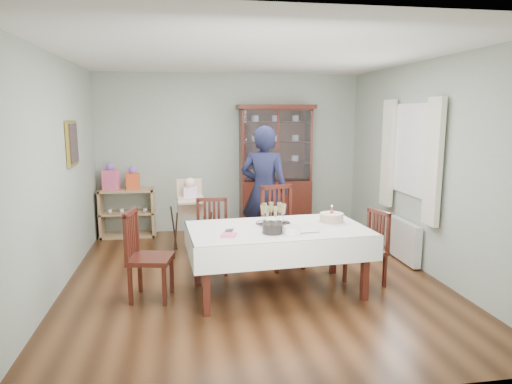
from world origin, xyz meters
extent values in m
plane|color=#593319|center=(0.00, 0.00, 0.00)|extent=(5.00, 5.00, 0.00)
plane|color=#9EAA99|center=(0.00, 2.50, 1.35)|extent=(4.50, 0.00, 4.50)
plane|color=#9EAA99|center=(-2.25, 0.00, 1.35)|extent=(0.00, 5.00, 5.00)
plane|color=#9EAA99|center=(2.25, 0.00, 1.35)|extent=(0.00, 5.00, 5.00)
plane|color=white|center=(0.00, 0.00, 2.70)|extent=(5.00, 5.00, 0.00)
cube|color=#441811|center=(0.21, -0.49, 0.72)|extent=(1.97, 1.18, 0.06)
cube|color=silver|center=(0.21, -0.49, 0.76)|extent=(2.07, 1.28, 0.01)
cube|color=#441811|center=(0.75, 2.26, 0.45)|extent=(1.20, 0.45, 0.90)
cube|color=white|center=(0.75, 2.07, 1.50)|extent=(1.12, 0.01, 1.16)
cube|color=#441811|center=(0.75, 2.26, 2.14)|extent=(1.30, 0.48, 0.07)
cube|color=tan|center=(-1.75, 2.28, 0.02)|extent=(0.90, 0.38, 0.04)
cube|color=tan|center=(-1.75, 2.28, 0.40)|extent=(0.90, 0.38, 0.03)
cube|color=tan|center=(-1.75, 2.28, 0.78)|extent=(0.90, 0.38, 0.04)
cube|color=tan|center=(-2.17, 2.28, 0.40)|extent=(0.04, 0.38, 0.80)
cube|color=tan|center=(-1.33, 2.28, 0.40)|extent=(0.04, 0.38, 0.80)
cube|color=gold|center=(-2.22, 0.80, 1.65)|extent=(0.04, 0.48, 0.58)
cube|color=white|center=(2.22, 0.30, 1.55)|extent=(0.04, 1.02, 1.22)
cube|color=silver|center=(2.16, -0.32, 1.45)|extent=(0.07, 0.30, 1.55)
cube|color=silver|center=(2.16, 0.92, 1.45)|extent=(0.07, 0.30, 1.55)
cube|color=white|center=(2.16, 0.30, 0.30)|extent=(0.10, 0.80, 0.55)
cube|color=#441811|center=(-0.48, 0.31, 0.43)|extent=(0.46, 0.46, 0.05)
cube|color=#441811|center=(-0.46, 0.50, 0.69)|extent=(0.40, 0.07, 0.50)
cube|color=#441811|center=(0.47, 0.36, 0.49)|extent=(0.59, 0.59, 0.05)
cube|color=#441811|center=(0.42, 0.57, 0.79)|extent=(0.46, 0.16, 0.57)
cube|color=#441811|center=(-1.20, -0.45, 0.46)|extent=(0.53, 0.53, 0.05)
cube|color=#441811|center=(-1.40, -0.41, 0.73)|extent=(0.12, 0.43, 0.53)
cube|color=#441811|center=(1.29, -0.44, 0.41)|extent=(0.50, 0.50, 0.05)
cube|color=#441811|center=(1.46, -0.39, 0.66)|extent=(0.14, 0.38, 0.47)
imported|color=black|center=(0.31, 0.90, 0.94)|extent=(0.81, 0.69, 1.87)
cube|color=tan|center=(-0.73, 1.19, 0.71)|extent=(0.39, 0.35, 0.26)
cube|color=tan|center=(-0.73, 1.19, 0.93)|extent=(0.37, 0.09, 0.30)
cube|color=tan|center=(-0.73, 1.19, 0.80)|extent=(0.40, 0.20, 0.03)
cube|color=silver|center=(-0.73, 1.19, 0.88)|extent=(0.20, 0.16, 0.19)
sphere|color=beige|center=(-0.73, 1.19, 1.03)|extent=(0.16, 0.16, 0.16)
cylinder|color=silver|center=(0.19, -0.36, 0.77)|extent=(0.40, 0.40, 0.01)
torus|color=silver|center=(0.19, -0.36, 0.78)|extent=(0.41, 0.41, 0.02)
cylinder|color=white|center=(0.88, -0.38, 0.77)|extent=(0.32, 0.32, 0.02)
cylinder|color=brown|center=(0.88, -0.38, 0.83)|extent=(0.27, 0.27, 0.10)
cylinder|color=silver|center=(0.88, -0.38, 0.88)|extent=(0.27, 0.27, 0.01)
cylinder|color=#F24C4C|center=(0.88, -0.38, 0.92)|extent=(0.01, 0.01, 0.08)
sphere|color=yellow|center=(0.88, -0.38, 0.97)|extent=(0.02, 0.02, 0.02)
cylinder|color=black|center=(0.11, -0.71, 0.81)|extent=(0.26, 0.26, 0.10)
cylinder|color=white|center=(0.31, -0.77, 0.80)|extent=(0.23, 0.23, 0.08)
cube|color=#F4598A|center=(-0.37, -0.75, 0.77)|extent=(0.19, 0.19, 0.02)
cube|color=silver|center=(0.48, -0.79, 0.77)|extent=(0.27, 0.04, 0.01)
cube|color=#F4598A|center=(-1.99, 2.26, 0.96)|extent=(0.27, 0.20, 0.33)
sphere|color=#E533B2|center=(-1.99, 2.26, 1.18)|extent=(0.13, 0.13, 0.13)
cube|color=#E74F24|center=(-1.64, 2.26, 0.93)|extent=(0.21, 0.15, 0.27)
sphere|color=#E533B2|center=(-1.64, 2.26, 1.12)|extent=(0.12, 0.12, 0.12)
camera|label=1|loc=(-0.83, -5.37, 2.03)|focal=32.00mm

